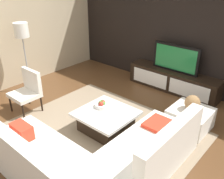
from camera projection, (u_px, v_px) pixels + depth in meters
ground_plane at (107, 134)px, 4.50m from camera, size 14.00×14.00×0.00m
feature_wall_back at (185, 31)px, 5.70m from camera, size 6.40×0.12×2.80m
side_wall_left at (12, 29)px, 5.90m from camera, size 0.12×5.20×2.80m
area_rug at (103, 132)px, 4.56m from camera, size 3.30×2.60×0.01m
media_console at (173, 81)px, 6.01m from camera, size 2.24×0.48×0.50m
television at (176, 58)px, 5.76m from camera, size 1.14×0.06×0.64m
sectional_couch at (94, 160)px, 3.50m from camera, size 2.38×2.43×0.81m
coffee_table at (106, 121)px, 4.54m from camera, size 0.97×0.94×0.38m
accent_chair_near at (28, 89)px, 5.08m from camera, size 0.56×0.50×0.87m
floor_lamp at (22, 35)px, 5.51m from camera, size 0.32×0.32×1.64m
ottoman at (190, 119)px, 4.60m from camera, size 0.70×0.70×0.40m
fruit_bowl at (102, 104)px, 4.61m from camera, size 0.28×0.28×0.13m
decorative_ball at (192, 103)px, 4.45m from camera, size 0.28×0.28×0.28m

